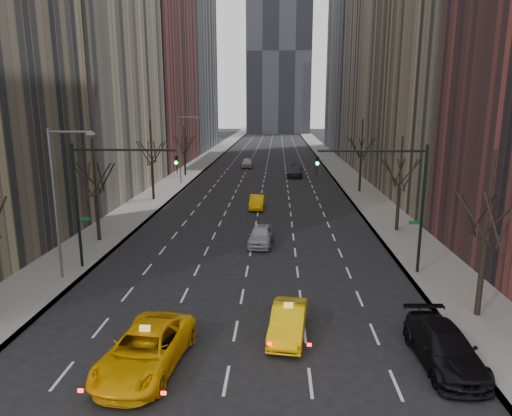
# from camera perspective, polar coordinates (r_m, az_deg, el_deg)

# --- Properties ---
(ground) EXTENTS (400.00, 400.00, 0.00)m
(ground) POSITION_cam_1_polar(r_m,az_deg,el_deg) (18.92, -3.74, -20.71)
(ground) COLOR black
(ground) RESTS_ON ground
(sidewalk_left) EXTENTS (4.50, 320.00, 0.15)m
(sidewalk_left) POSITION_cam_1_polar(r_m,az_deg,el_deg) (87.46, -6.65, 5.79)
(sidewalk_left) COLOR slate
(sidewalk_left) RESTS_ON ground
(sidewalk_right) EXTENTS (4.50, 320.00, 0.15)m
(sidewalk_right) POSITION_cam_1_polar(r_m,az_deg,el_deg) (86.93, 9.58, 5.66)
(sidewalk_right) COLOR slate
(sidewalk_right) RESTS_ON ground
(bld_left_far) EXTENTS (14.00, 28.00, 44.00)m
(bld_left_far) POSITION_cam_1_polar(r_m,az_deg,el_deg) (85.76, -14.01, 20.08)
(bld_left_far) COLOR brown
(bld_left_far) RESTS_ON ground
(bld_left_deep) EXTENTS (14.00, 30.00, 60.00)m
(bld_left_deep) POSITION_cam_1_polar(r_m,az_deg,el_deg) (115.79, -9.72, 22.23)
(bld_left_deep) COLOR slate
(bld_left_deep) RESTS_ON ground
(bld_right_far) EXTENTS (14.00, 28.00, 50.00)m
(bld_right_far) POSITION_cam_1_polar(r_m,az_deg,el_deg) (83.36, 17.61, 22.19)
(bld_right_far) COLOR tan
(bld_right_far) RESTS_ON ground
(bld_right_deep) EXTENTS (14.00, 30.00, 58.00)m
(bld_right_deep) POSITION_cam_1_polar(r_m,az_deg,el_deg) (113.94, 13.56, 21.72)
(bld_right_deep) COLOR slate
(bld_right_deep) RESTS_ON ground
(tree_lw_b) EXTENTS (3.36, 3.50, 7.82)m
(tree_lw_b) POSITION_cam_1_polar(r_m,az_deg,el_deg) (37.05, -19.38, 1.55)
(tree_lw_b) COLOR black
(tree_lw_b) RESTS_ON ground
(tree_lw_c) EXTENTS (3.36, 3.50, 8.74)m
(tree_lw_c) POSITION_cam_1_polar(r_m,az_deg,el_deg) (51.99, -12.87, 5.31)
(tree_lw_c) COLOR black
(tree_lw_c) RESTS_ON ground
(tree_lw_d) EXTENTS (3.36, 3.50, 7.36)m
(tree_lw_d) POSITION_cam_1_polar(r_m,az_deg,el_deg) (69.44, -8.91, 6.85)
(tree_lw_d) COLOR black
(tree_lw_d) RESTS_ON ground
(tree_rw_a) EXTENTS (3.36, 3.50, 8.28)m
(tree_rw_a) POSITION_cam_1_polar(r_m,az_deg,el_deg) (24.80, 26.70, -3.97)
(tree_rw_a) COLOR black
(tree_rw_a) RESTS_ON ground
(tree_rw_b) EXTENTS (3.36, 3.50, 7.82)m
(tree_rw_b) POSITION_cam_1_polar(r_m,az_deg,el_deg) (39.59, 17.47, 2.36)
(tree_rw_b) COLOR black
(tree_rw_b) RESTS_ON ground
(tree_rw_c) EXTENTS (3.36, 3.50, 8.74)m
(tree_rw_c) POSITION_cam_1_polar(r_m,az_deg,el_deg) (56.95, 12.98, 5.92)
(tree_rw_c) COLOR black
(tree_rw_c) RESTS_ON ground
(traffic_mast_left) EXTENTS (6.69, 0.39, 8.00)m
(traffic_mast_left) POSITION_cam_1_polar(r_m,az_deg,el_deg) (30.19, -18.72, 2.63)
(traffic_mast_left) COLOR black
(traffic_mast_left) RESTS_ON ground
(traffic_mast_right) EXTENTS (6.69, 0.39, 8.00)m
(traffic_mast_right) POSITION_cam_1_polar(r_m,az_deg,el_deg) (29.03, 17.07, 2.36)
(traffic_mast_right) COLOR black
(traffic_mast_right) RESTS_ON ground
(streetlight_near) EXTENTS (2.83, 0.22, 9.00)m
(streetlight_near) POSITION_cam_1_polar(r_m,az_deg,el_deg) (29.07, -23.34, 2.16)
(streetlight_near) COLOR slate
(streetlight_near) RESTS_ON ground
(streetlight_far) EXTENTS (2.83, 0.22, 9.00)m
(streetlight_far) POSITION_cam_1_polar(r_m,az_deg,el_deg) (62.20, -9.21, 8.09)
(streetlight_far) COLOR slate
(streetlight_far) RESTS_ON ground
(taxi_suv) EXTENTS (3.39, 6.17, 1.64)m
(taxi_suv) POSITION_cam_1_polar(r_m,az_deg,el_deg) (19.69, -13.66, -16.83)
(taxi_suv) COLOR #F5AD05
(taxi_suv) RESTS_ON ground
(taxi_sedan) EXTENTS (2.00, 4.46, 1.42)m
(taxi_sedan) POSITION_cam_1_polar(r_m,az_deg,el_deg) (21.62, 4.04, -13.98)
(taxi_sedan) COLOR #FBBC05
(taxi_sedan) RESTS_ON ground
(silver_sedan_ahead) EXTENTS (2.06, 4.53, 1.51)m
(silver_sedan_ahead) POSITION_cam_1_polar(r_m,az_deg,el_deg) (34.84, 0.61, -3.41)
(silver_sedan_ahead) COLOR #9B9DA3
(silver_sedan_ahead) RESTS_ON ground
(parked_suv_black) EXTENTS (2.39, 5.39, 1.54)m
(parked_suv_black) POSITION_cam_1_polar(r_m,az_deg,el_deg) (20.93, 22.47, -15.76)
(parked_suv_black) COLOR black
(parked_suv_black) RESTS_ON ground
(far_taxi) EXTENTS (1.50, 4.16, 1.36)m
(far_taxi) POSITION_cam_1_polar(r_m,az_deg,el_deg) (47.12, 0.12, 0.76)
(far_taxi) COLOR #FFB605
(far_taxi) RESTS_ON ground
(far_suv_grey) EXTENTS (2.60, 5.91, 1.69)m
(far_suv_grey) POSITION_cam_1_polar(r_m,az_deg,el_deg) (69.00, 4.85, 4.65)
(far_suv_grey) COLOR #2C2C30
(far_suv_grey) RESTS_ON ground
(far_car_white) EXTENTS (1.92, 4.70, 1.60)m
(far_car_white) POSITION_cam_1_polar(r_m,az_deg,el_deg) (79.03, -1.09, 5.68)
(far_car_white) COLOR silver
(far_car_white) RESTS_ON ground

